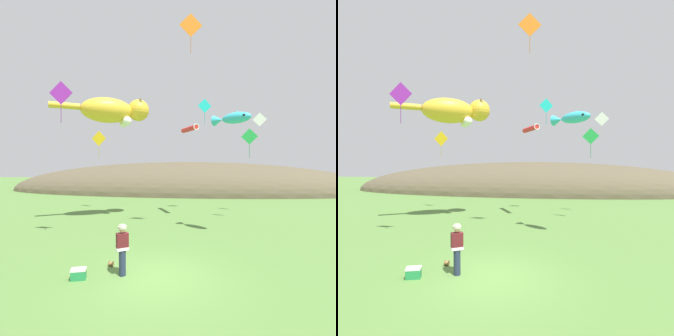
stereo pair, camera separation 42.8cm
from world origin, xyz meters
TOP-DOWN VIEW (x-y plane):
  - ground_plane at (0.00, 0.00)m, footprint 120.00×120.00m
  - distant_hill_ridge at (0.00, 27.51)m, footprint 50.64×14.61m
  - festival_attendant at (-1.16, 0.06)m, footprint 0.49×0.44m
  - kite_spool at (-1.81, 0.80)m, footprint 0.16×0.20m
  - picnic_cooler at (-2.54, -0.39)m, footprint 0.56×0.45m
  - kite_giant_cat at (-4.27, 8.86)m, footprint 5.97×3.84m
  - kite_fish_windsock at (3.26, 5.49)m, footprint 2.13×1.85m
  - kite_tube_streamer at (0.88, 10.53)m, footprint 1.38×2.30m
  - kite_diamond_orange at (1.06, 5.68)m, footprint 1.25×0.28m
  - kite_diamond_violet at (-5.35, 3.73)m, footprint 1.18×0.12m
  - kite_diamond_green at (4.92, 9.41)m, footprint 1.07×0.27m
  - kite_diamond_gold at (-6.75, 12.43)m, footprint 1.28×0.18m
  - kite_diamond_white at (6.11, 11.71)m, footprint 1.03×0.19m
  - kite_diamond_teal at (2.01, 12.30)m, footprint 1.07×0.42m

SIDE VIEW (x-z plane):
  - ground_plane at x=0.00m, z-range 0.00..0.00m
  - distant_hill_ridge at x=0.00m, z-range -4.09..4.09m
  - kite_spool at x=-1.81m, z-range 0.00..0.20m
  - picnic_cooler at x=-2.54m, z-range 0.00..0.36m
  - festival_attendant at x=-1.16m, z-range 0.07..1.84m
  - kite_diamond_green at x=4.92m, z-range 4.69..6.68m
  - kite_diamond_gold at x=-6.75m, z-range 4.86..7.05m
  - kite_fish_windsock at x=3.26m, z-range 5.94..6.63m
  - kite_tube_streamer at x=0.88m, z-range 6.20..6.64m
  - kite_diamond_white at x=6.11m, z-range 6.21..8.15m
  - kite_diamond_violet at x=-5.35m, z-range 6.36..8.44m
  - kite_giant_cat at x=-4.27m, z-range 6.50..8.51m
  - kite_diamond_teal at x=2.01m, z-range 7.41..9.45m
  - kite_diamond_orange at x=1.06m, z-range 10.30..12.48m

